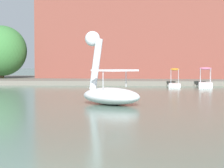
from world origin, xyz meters
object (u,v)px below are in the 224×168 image
(pedal_boat_pink, at_px, (205,81))
(pedal_boat_orange, at_px, (175,82))
(tree_willow_overhanging, at_px, (2,51))
(parked_van, at_px, (128,69))
(swan_boat, at_px, (109,88))

(pedal_boat_pink, bearing_deg, pedal_boat_orange, 179.65)
(pedal_boat_orange, relative_size, tree_willow_overhanging, 0.31)
(pedal_boat_orange, height_order, tree_willow_overhanging, tree_willow_overhanging)
(pedal_boat_pink, relative_size, parked_van, 0.48)
(pedal_boat_pink, relative_size, tree_willow_overhanging, 0.35)
(tree_willow_overhanging, bearing_deg, parked_van, 14.16)
(tree_willow_overhanging, distance_m, parked_van, 13.78)
(pedal_boat_pink, distance_m, parked_van, 13.86)
(swan_boat, height_order, pedal_boat_pink, swan_boat)
(tree_willow_overhanging, xyz_separation_m, parked_van, (13.24, 3.34, -1.90))
(pedal_boat_orange, bearing_deg, parked_van, 108.42)
(pedal_boat_orange, height_order, pedal_boat_pink, pedal_boat_pink)
(swan_boat, distance_m, parked_van, 27.01)
(pedal_boat_orange, bearing_deg, swan_boat, -105.93)
(parked_van, bearing_deg, tree_willow_overhanging, -165.84)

